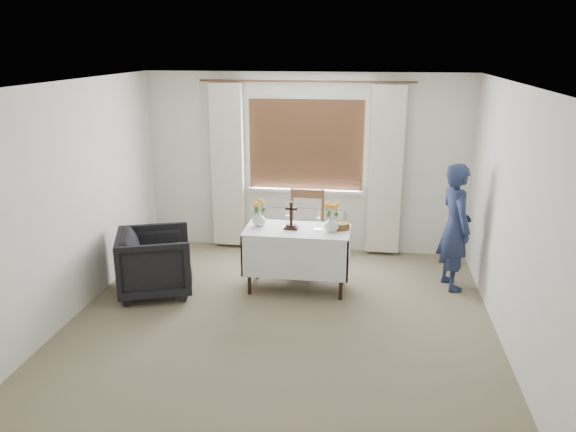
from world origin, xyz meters
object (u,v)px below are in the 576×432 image
object	(u,v)px
flower_vase_left	(259,219)
wooden_cross	(291,216)
altar_table	(297,259)
armchair	(155,262)
wooden_chair	(305,231)
person	(455,227)
flower_vase_right	(331,224)

from	to	relation	value
flower_vase_left	wooden_cross	bearing A→B (deg)	-9.89
altar_table	armchair	world-z (taller)	armchair
wooden_chair	flower_vase_left	size ratio (longest dim) A/B	5.92
wooden_cross	flower_vase_left	xyz separation A→B (m)	(-0.40, 0.07, -0.08)
altar_table	wooden_cross	bearing A→B (deg)	-171.95
armchair	person	distance (m)	3.59
wooden_chair	person	world-z (taller)	person
altar_table	wooden_cross	world-z (taller)	wooden_cross
armchair	flower_vase_right	world-z (taller)	flower_vase_right
wooden_chair	altar_table	bearing A→B (deg)	-90.32
altar_table	flower_vase_right	size ratio (longest dim) A/B	6.76
wooden_chair	flower_vase_right	bearing A→B (deg)	-59.63
altar_table	wooden_chair	bearing A→B (deg)	88.58
person	wooden_cross	bearing A→B (deg)	84.13
person	flower_vase_right	size ratio (longest dim) A/B	8.39
armchair	wooden_chair	bearing A→B (deg)	-78.77
flower_vase_right	wooden_cross	bearing A→B (deg)	178.19
armchair	flower_vase_right	size ratio (longest dim) A/B	4.60
person	wooden_chair	bearing A→B (deg)	63.89
wooden_chair	person	bearing A→B (deg)	-9.07
flower_vase_left	flower_vase_right	size ratio (longest dim) A/B	0.95
flower_vase_left	altar_table	bearing A→B (deg)	-7.13
altar_table	person	distance (m)	1.92
altar_table	person	bearing A→B (deg)	10.15
person	flower_vase_right	world-z (taller)	person
armchair	person	xyz separation A→B (m)	(3.50, 0.68, 0.39)
altar_table	flower_vase_left	bearing A→B (deg)	172.87
person	armchair	bearing A→B (deg)	85.09
wooden_chair	flower_vase_left	world-z (taller)	wooden_chair
altar_table	armchair	size ratio (longest dim) A/B	1.47
armchair	flower_vase_right	xyz separation A→B (m)	(2.05, 0.33, 0.47)
wooden_cross	flower_vase_left	size ratio (longest dim) A/B	1.90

